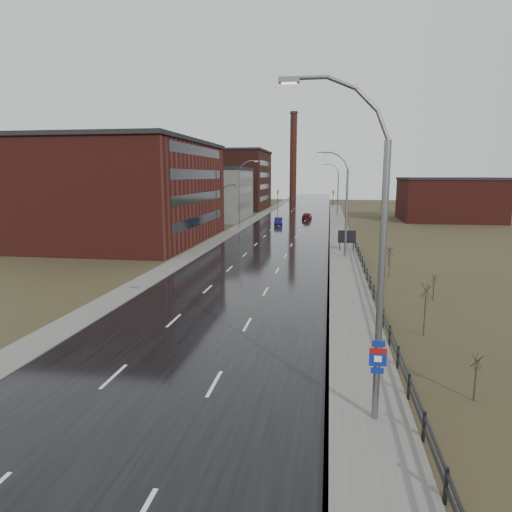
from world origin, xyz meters
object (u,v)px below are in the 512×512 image
(car_far, at_px, (307,216))
(streetlight_main, at_px, (372,258))
(billboard, at_px, (347,237))
(car_near, at_px, (278,222))

(car_far, bearing_deg, streetlight_main, 98.38)
(car_far, bearing_deg, billboard, 103.54)
(billboard, bearing_deg, car_near, 111.82)
(streetlight_main, xyz_separation_m, billboard, (0.63, 38.18, -4.35))
(streetlight_main, distance_m, billboard, 38.43)
(car_near, distance_m, car_far, 12.08)
(streetlight_main, relative_size, car_far, 2.84)
(car_near, bearing_deg, streetlight_main, -85.51)
(billboard, xyz_separation_m, car_far, (-6.55, 38.96, -0.98))
(car_far, bearing_deg, car_near, 71.76)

